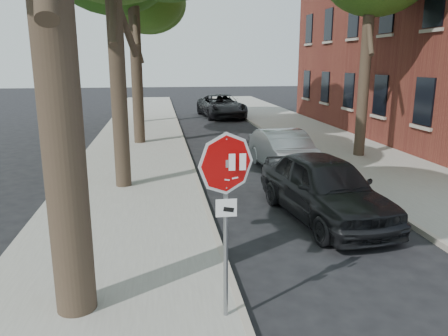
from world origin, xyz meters
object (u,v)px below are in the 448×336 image
at_px(car_b, 285,151).
at_px(car_d, 221,106).
at_px(stop_sign, 226,191).
at_px(car_a, 324,187).

xyz_separation_m(car_b, car_d, (0.00, 14.86, 0.07)).
relative_size(car_b, car_d, 0.76).
distance_m(stop_sign, car_d, 23.58).
distance_m(stop_sign, car_a, 4.99).
distance_m(stop_sign, car_b, 9.16).
bearing_deg(car_d, stop_sign, -103.46).
distance_m(car_a, car_d, 19.44).
xyz_separation_m(stop_sign, car_b, (3.30, 8.45, -1.27)).
bearing_deg(car_b, stop_sign, -115.01).
bearing_deg(stop_sign, car_a, 53.12).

